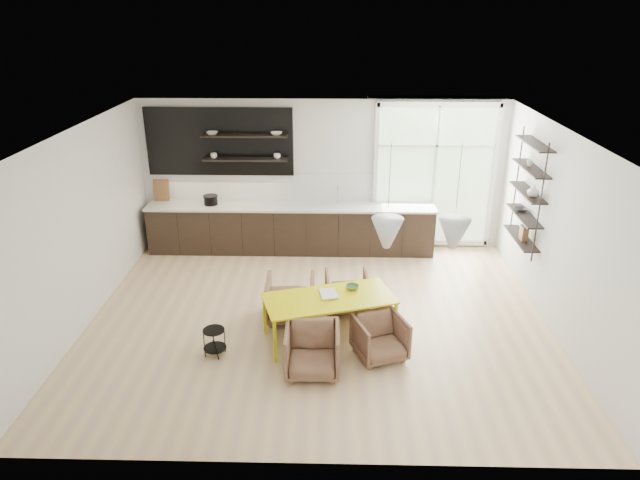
# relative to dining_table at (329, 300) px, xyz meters

# --- Properties ---
(room) EXTENTS (7.02, 6.01, 2.91)m
(room) POSITION_rel_dining_table_xyz_m (0.41, 1.63, 0.84)
(room) COLOR #DEBD87
(room) RESTS_ON ground
(kitchen_run) EXTENTS (5.54, 0.69, 2.75)m
(kitchen_run) POSITION_rel_dining_table_xyz_m (-0.87, 3.22, -0.03)
(kitchen_run) COLOR black
(kitchen_run) RESTS_ON ground
(right_shelving) EXTENTS (0.26, 1.22, 1.90)m
(right_shelving) POSITION_rel_dining_table_xyz_m (3.19, 1.71, 1.03)
(right_shelving) COLOR black
(right_shelving) RESTS_ON ground
(dining_table) EXTENTS (1.99, 1.33, 0.67)m
(dining_table) POSITION_rel_dining_table_xyz_m (0.00, 0.00, 0.00)
(dining_table) COLOR #DDD405
(dining_table) RESTS_ON ground
(armchair_back_left) EXTENTS (0.74, 0.76, 0.68)m
(armchair_back_left) POSITION_rel_dining_table_xyz_m (-0.60, 0.57, -0.28)
(armchair_back_left) COLOR brown
(armchair_back_left) RESTS_ON ground
(armchair_back_right) EXTENTS (0.71, 0.73, 0.62)m
(armchair_back_right) POSITION_rel_dining_table_xyz_m (0.27, 0.87, -0.31)
(armchair_back_right) COLOR brown
(armchair_back_right) RESTS_ON ground
(armchair_front_left) EXTENTS (0.71, 0.73, 0.66)m
(armchair_front_left) POSITION_rel_dining_table_xyz_m (-0.21, -0.83, -0.29)
(armchair_front_left) COLOR brown
(armchair_front_left) RESTS_ON ground
(armchair_front_right) EXTENTS (0.83, 0.84, 0.60)m
(armchair_front_right) POSITION_rel_dining_table_xyz_m (0.70, -0.45, -0.32)
(armchair_front_right) COLOR brown
(armchair_front_right) RESTS_ON ground
(wire_stool) EXTENTS (0.32, 0.32, 0.40)m
(wire_stool) POSITION_rel_dining_table_xyz_m (-1.58, -0.47, -0.36)
(wire_stool) COLOR black
(wire_stool) RESTS_ON ground
(table_book) EXTENTS (0.30, 0.37, 0.03)m
(table_book) POSITION_rel_dining_table_xyz_m (-0.13, 0.05, 0.06)
(table_book) COLOR white
(table_book) RESTS_ON dining_table
(table_bowl) EXTENTS (0.25, 0.25, 0.06)m
(table_bowl) POSITION_rel_dining_table_xyz_m (0.33, 0.28, 0.07)
(table_bowl) COLOR #447046
(table_bowl) RESTS_ON dining_table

